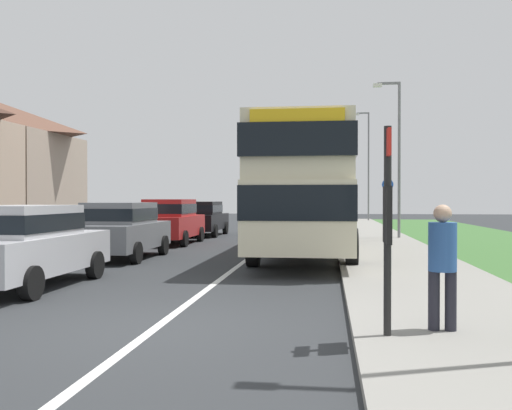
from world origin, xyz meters
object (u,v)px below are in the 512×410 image
object	(u,v)px
double_decker_bus	(306,186)
street_lamp_mid	(396,148)
street_lamp_far	(367,160)
parked_car_black	(202,217)
parked_car_silver	(24,242)
cycle_route_sign	(388,207)
parked_car_red	(171,220)
parked_car_grey	(122,228)
bus_stop_sign	(387,216)
pedestrian_at_stop	(442,261)

from	to	relation	value
double_decker_bus	street_lamp_mid	world-z (taller)	street_lamp_mid
street_lamp_far	parked_car_black	bearing A→B (deg)	-116.51
parked_car_silver	street_lamp_far	xyz separation A→B (m)	(8.89, 33.89, 3.85)
parked_car_silver	cycle_route_sign	distance (m)	14.71
parked_car_red	parked_car_black	world-z (taller)	parked_car_red
parked_car_silver	double_decker_bus	bearing A→B (deg)	53.92
parked_car_black	street_lamp_mid	size ratio (longest dim) A/B	0.66
parked_car_grey	bus_stop_sign	xyz separation A→B (m)	(6.62, -9.00, 0.64)
parked_car_red	street_lamp_mid	xyz separation A→B (m)	(8.86, 3.09, 2.92)
street_lamp_mid	parked_car_silver	bearing A→B (deg)	-121.88
double_decker_bus	street_lamp_far	size ratio (longest dim) A/B	1.36
parked_car_red	street_lamp_far	size ratio (longest dim) A/B	0.51
double_decker_bus	cycle_route_sign	xyz separation A→B (m)	(2.97, 5.05, -0.72)
double_decker_bus	parked_car_black	world-z (taller)	double_decker_bus
cycle_route_sign	pedestrian_at_stop	bearing A→B (deg)	-93.42
parked_car_silver	cycle_route_sign	bearing A→B (deg)	56.15
parked_car_grey	street_lamp_mid	distance (m)	12.64
double_decker_bus	street_lamp_mid	distance (m)	7.91
street_lamp_mid	cycle_route_sign	bearing A→B (deg)	-106.56
pedestrian_at_stop	street_lamp_far	bearing A→B (deg)	87.50
street_lamp_mid	street_lamp_far	xyz separation A→B (m)	(0.15, 19.84, 0.88)
parked_car_silver	street_lamp_mid	bearing A→B (deg)	58.12
double_decker_bus	parked_car_grey	size ratio (longest dim) A/B	2.75
double_decker_bus	cycle_route_sign	size ratio (longest dim) A/B	4.50
parked_car_grey	cycle_route_sign	xyz separation A→B (m)	(8.24, 6.76, 0.53)
double_decker_bus	street_lamp_mid	size ratio (longest dim) A/B	1.71
street_lamp_mid	pedestrian_at_stop	bearing A→B (deg)	-94.86
parked_car_silver	parked_car_black	distance (m)	15.99
street_lamp_mid	street_lamp_far	size ratio (longest dim) A/B	0.80
parked_car_black	bus_stop_sign	distance (m)	20.64
bus_stop_sign	cycle_route_sign	size ratio (longest dim) A/B	1.03
parked_car_black	street_lamp_far	xyz separation A→B (m)	(8.93, 17.90, 3.85)
street_lamp_mid	bus_stop_sign	bearing A→B (deg)	-97.02
bus_stop_sign	street_lamp_mid	bearing A→B (deg)	82.98
bus_stop_sign	cycle_route_sign	xyz separation A→B (m)	(1.62, 15.76, -0.11)
double_decker_bus	parked_car_red	distance (m)	6.67
parked_car_silver	parked_car_grey	distance (m)	5.45
parked_car_red	cycle_route_sign	bearing A→B (deg)	8.57
double_decker_bus	bus_stop_sign	xyz separation A→B (m)	(1.35, -10.72, -0.60)
parked_car_silver	parked_car_black	size ratio (longest dim) A/B	0.99
double_decker_bus	pedestrian_at_stop	distance (m)	10.64
street_lamp_mid	parked_car_grey	bearing A→B (deg)	-135.63
double_decker_bus	parked_car_red	xyz separation A→B (m)	(-5.35, 3.79, -1.20)
pedestrian_at_stop	bus_stop_sign	size ratio (longest dim) A/B	0.64
parked_car_silver	parked_car_black	world-z (taller)	parked_car_black
cycle_route_sign	street_lamp_far	size ratio (longest dim) A/B	0.30
parked_car_grey	street_lamp_far	world-z (taller)	street_lamp_far
parked_car_red	pedestrian_at_stop	xyz separation A→B (m)	(7.40, -14.17, 0.03)
double_decker_bus	parked_car_silver	xyz separation A→B (m)	(-5.22, -7.17, -1.25)
parked_car_grey	parked_car_black	size ratio (longest dim) A/B	0.94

